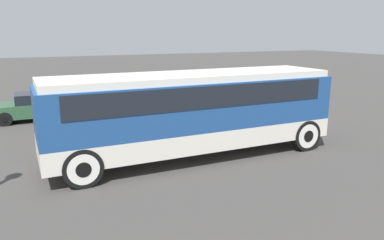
% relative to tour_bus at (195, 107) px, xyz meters
% --- Properties ---
extents(ground_plane, '(120.00, 120.00, 0.00)m').
position_rel_tour_bus_xyz_m(ground_plane, '(-0.10, 0.00, -1.78)').
color(ground_plane, '#423F3D').
extents(tour_bus, '(10.05, 2.63, 2.93)m').
position_rel_tour_bus_xyz_m(tour_bus, '(0.00, 0.00, 0.00)').
color(tour_bus, silver).
rests_on(tour_bus, ground_plane).
extents(parked_car_near, '(4.30, 1.90, 1.36)m').
position_rel_tour_bus_xyz_m(parked_car_near, '(1.44, 8.85, -1.10)').
color(parked_car_near, silver).
rests_on(parked_car_near, ground_plane).
extents(parked_car_mid, '(4.70, 1.90, 1.35)m').
position_rel_tour_bus_xyz_m(parked_car_mid, '(-4.29, 8.50, -1.10)').
color(parked_car_mid, '#2D5638').
rests_on(parked_car_mid, ground_plane).
extents(parked_car_far, '(4.56, 1.97, 1.39)m').
position_rel_tour_bus_xyz_m(parked_car_far, '(0.34, 5.33, -1.09)').
color(parked_car_far, '#BCBCC1').
rests_on(parked_car_far, ground_plane).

